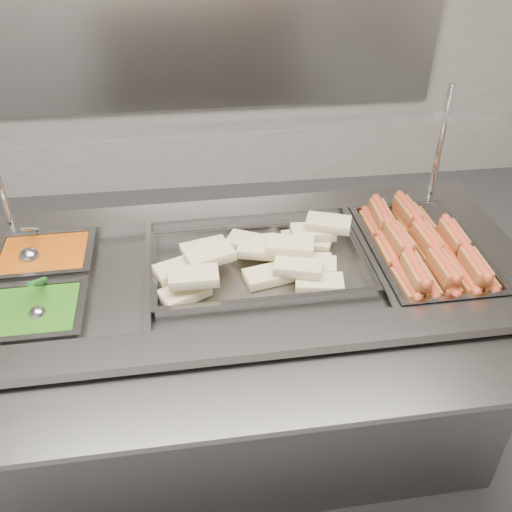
{
  "coord_description": "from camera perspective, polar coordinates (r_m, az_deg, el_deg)",
  "views": [
    {
      "loc": [
        -0.1,
        -1.11,
        1.98
      ],
      "look_at": [
        0.09,
        0.36,
        0.91
      ],
      "focal_mm": 40.0,
      "sensor_mm": 36.0,
      "label": 1
    }
  ],
  "objects": [
    {
      "name": "steam_counter",
      "position": [
        2.13,
        -1.34,
        -10.34
      ],
      "size": [
        1.87,
        0.85,
        0.89
      ],
      "color": "slate",
      "rests_on": "ground"
    },
    {
      "name": "back_panel",
      "position": [
        3.64,
        -5.98,
        23.38
      ],
      "size": [
        3.0,
        0.04,
        1.2
      ],
      "primitive_type": "cube",
      "color": "#9E9A94",
      "rests_on": "ground"
    },
    {
      "name": "pan_wraps",
      "position": [
        1.85,
        0.3,
        -1.18
      ],
      "size": [
        0.68,
        0.41,
        0.07
      ],
      "color": "gray",
      "rests_on": "steam_counter"
    },
    {
      "name": "tortilla_wraps",
      "position": [
        1.84,
        1.15,
        0.03
      ],
      "size": [
        0.67,
        0.37,
        0.1
      ],
      "color": "beige",
      "rests_on": "pan_wraps"
    },
    {
      "name": "hotdogs_in_buns",
      "position": [
        1.96,
        16.19,
        0.77
      ],
      "size": [
        0.31,
        0.51,
        0.12
      ],
      "color": "brown",
      "rests_on": "pan_hotdogs"
    },
    {
      "name": "tray_rail",
      "position": [
        1.5,
        0.95,
        -13.62
      ],
      "size": [
        1.78,
        0.4,
        0.05
      ],
      "color": "gray",
      "rests_on": "steam_counter"
    },
    {
      "name": "sneeze_guard",
      "position": [
        1.84,
        -2.55,
        12.37
      ],
      "size": [
        1.63,
        0.32,
        0.43
      ],
      "color": "silver",
      "rests_on": "steam_counter"
    },
    {
      "name": "pan_peas",
      "position": [
        1.8,
        -21.53,
        -6.08
      ],
      "size": [
        0.3,
        0.24,
        0.1
      ],
      "color": "gray",
      "rests_on": "steam_counter"
    },
    {
      "name": "pan_hotdogs",
      "position": [
        2.01,
        16.22,
        -0.09
      ],
      "size": [
        0.35,
        0.55,
        0.1
      ],
      "color": "gray",
      "rests_on": "steam_counter"
    },
    {
      "name": "ladle",
      "position": [
        1.99,
        -21.67,
        0.04
      ],
      "size": [
        0.07,
        0.19,
        0.15
      ],
      "color": "#B0B1B5",
      "rests_on": "pan_beans"
    },
    {
      "name": "serving_spoon",
      "position": [
        1.76,
        -20.97,
        -4.93
      ],
      "size": [
        0.06,
        0.18,
        0.14
      ],
      "color": "#B0B1B5",
      "rests_on": "pan_peas"
    },
    {
      "name": "pan_beans",
      "position": [
        2.02,
        -20.24,
        -0.71
      ],
      "size": [
        0.3,
        0.24,
        0.1
      ],
      "color": "gray",
      "rests_on": "steam_counter"
    }
  ]
}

